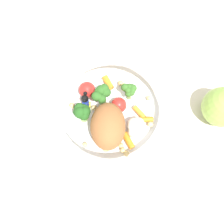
# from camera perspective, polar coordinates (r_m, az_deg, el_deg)

# --- Properties ---
(ground_plane) EXTENTS (2.40, 2.40, 0.00)m
(ground_plane) POSITION_cam_1_polar(r_m,az_deg,el_deg) (0.53, 0.99, -0.50)
(ground_plane) COLOR silver
(food_container) EXTENTS (0.21, 0.21, 0.07)m
(food_container) POSITION_cam_1_polar(r_m,az_deg,el_deg) (0.50, -0.29, -0.49)
(food_container) COLOR white
(food_container) RESTS_ON ground_plane
(loose_apple) EXTENTS (0.08, 0.08, 0.09)m
(loose_apple) POSITION_cam_1_polar(r_m,az_deg,el_deg) (0.54, 22.58, 1.01)
(loose_apple) COLOR #8CB74C
(loose_apple) RESTS_ON ground_plane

